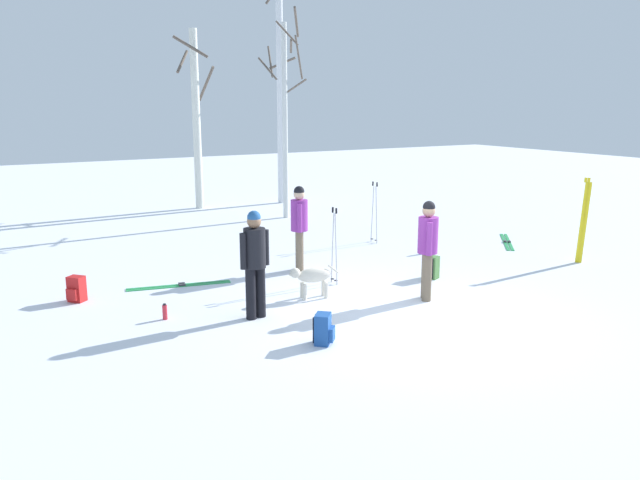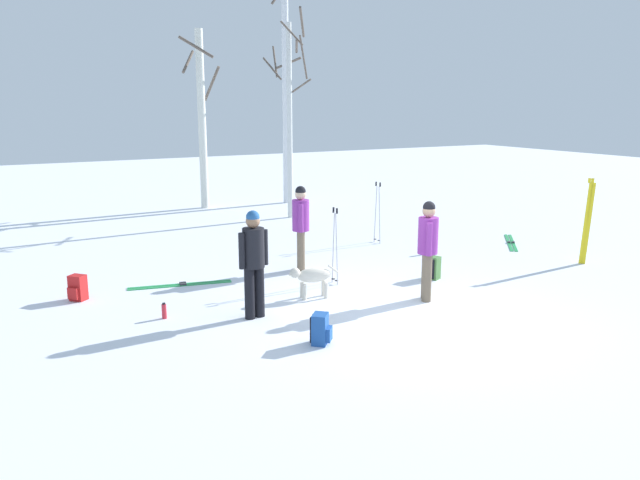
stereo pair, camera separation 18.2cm
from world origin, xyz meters
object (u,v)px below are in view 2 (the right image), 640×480
(ski_poles_0, at_px, (378,211))
(ski_poles_1, at_px, (335,243))
(dog, at_px, (312,277))
(birch_tree_1, at_px, (202,117))
(person_2, at_px, (301,223))
(person_0, at_px, (254,257))
(ski_pair_planted_0, at_px, (587,222))
(ski_pair_lying_1, at_px, (180,285))
(water_bottle_0, at_px, (424,250))
(birch_tree_3, at_px, (286,84))
(person_1, at_px, (428,244))
(birch_tree_2, at_px, (289,116))
(backpack_1, at_px, (78,288))
(water_bottle_1, at_px, (164,311))
(backpack_2, at_px, (433,268))
(ski_pair_lying_0, at_px, (511,243))
(backpack_0, at_px, (321,329))

(ski_poles_0, distance_m, ski_poles_1, 3.68)
(dog, height_order, birch_tree_1, birch_tree_1)
(person_2, bearing_deg, person_0, -131.77)
(ski_pair_planted_0, height_order, ski_pair_lying_1, ski_pair_planted_0)
(ski_pair_lying_1, bearing_deg, water_bottle_0, -2.88)
(birch_tree_3, bearing_deg, person_2, -114.34)
(dog, height_order, ski_pair_planted_0, ski_pair_planted_0)
(person_1, xyz_separation_m, dog, (-1.68, 1.04, -0.59))
(birch_tree_1, height_order, birch_tree_2, birch_tree_1)
(backpack_1, xyz_separation_m, birch_tree_3, (7.88, 7.91, 3.68))
(ski_poles_1, xyz_separation_m, water_bottle_1, (-3.34, -0.40, -0.65))
(ski_poles_0, relative_size, backpack_2, 3.34)
(ski_pair_lying_0, bearing_deg, water_bottle_0, 178.50)
(water_bottle_0, distance_m, birch_tree_1, 9.19)
(person_2, distance_m, water_bottle_0, 3.13)
(dog, bearing_deg, person_1, -31.71)
(ski_poles_1, distance_m, backpack_1, 4.58)
(water_bottle_1, xyz_separation_m, birch_tree_1, (4.08, 9.91, 2.75))
(backpack_2, distance_m, birch_tree_2, 7.76)
(ski_pair_lying_1, xyz_separation_m, backpack_1, (-1.80, -0.02, 0.20))
(backpack_2, bearing_deg, birch_tree_3, 80.17)
(person_1, bearing_deg, ski_pair_planted_0, 4.47)
(birch_tree_1, relative_size, birch_tree_3, 0.73)
(person_1, relative_size, birch_tree_2, 0.31)
(dog, xyz_separation_m, water_bottle_1, (-2.53, 0.19, -0.27))
(backpack_1, distance_m, birch_tree_1, 10.07)
(person_0, relative_size, water_bottle_1, 6.72)
(water_bottle_1, bearing_deg, person_2, 25.58)
(ski_poles_1, bearing_deg, ski_pair_planted_0, -13.50)
(ski_pair_lying_0, xyz_separation_m, birch_tree_3, (-1.96, 8.23, 3.88))
(ski_pair_lying_1, bearing_deg, birch_tree_2, 47.26)
(backpack_1, bearing_deg, dog, -27.40)
(backpack_0, distance_m, backpack_1, 4.63)
(person_1, bearing_deg, birch_tree_3, 76.23)
(dog, distance_m, ski_poles_1, 1.07)
(dog, bearing_deg, water_bottle_0, 23.35)
(ski_poles_0, relative_size, birch_tree_3, 0.19)
(backpack_2, bearing_deg, ski_pair_lying_1, 156.48)
(ski_poles_1, height_order, birch_tree_2, birch_tree_2)
(person_2, height_order, ski_poles_1, person_2)
(ski_poles_0, distance_m, water_bottle_1, 6.72)
(ski_poles_0, height_order, water_bottle_0, ski_poles_0)
(dog, bearing_deg, birch_tree_1, 81.25)
(person_0, distance_m, ski_poles_0, 5.94)
(dog, height_order, birch_tree_2, birch_tree_2)
(ski_poles_1, distance_m, water_bottle_0, 3.12)
(dog, xyz_separation_m, ski_poles_1, (0.81, 0.59, 0.38))
(person_0, distance_m, ski_poles_1, 2.33)
(backpack_1, bearing_deg, water_bottle_0, -1.99)
(person_1, height_order, water_bottle_0, person_1)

